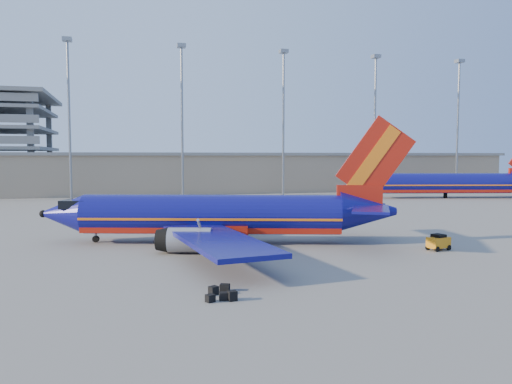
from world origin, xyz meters
TOP-DOWN VIEW (x-y plane):
  - ground at (0.00, 0.00)m, footprint 220.00×220.00m
  - terminal_building at (10.00, 58.00)m, footprint 122.00×16.00m
  - light_mast_row at (5.00, 46.00)m, footprint 101.60×1.60m
  - aircraft_main at (-7.31, -5.00)m, footprint 32.82×31.10m
  - aircraft_second at (42.97, 31.37)m, footprint 35.11×15.77m
  - baggage_tug at (9.63, -13.00)m, footprint 2.09×1.56m
  - luggage_pile at (-10.45, -22.14)m, footprint 1.81×2.53m

SIDE VIEW (x-z plane):
  - ground at x=0.00m, z-range 0.00..0.00m
  - luggage_pile at x=-10.45m, z-range -0.04..0.50m
  - baggage_tug at x=9.63m, z-range 0.03..1.37m
  - aircraft_main at x=-7.31m, z-range -3.27..8.14m
  - aircraft_second at x=42.97m, z-range -3.26..8.80m
  - terminal_building at x=10.00m, z-range 0.07..8.57m
  - light_mast_row at x=5.00m, z-range 3.23..31.88m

